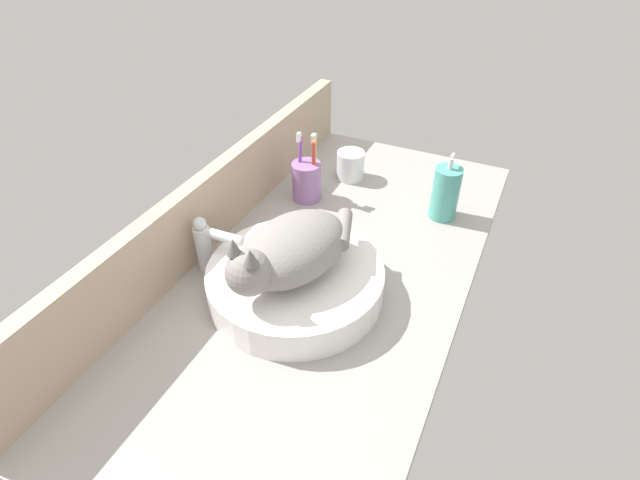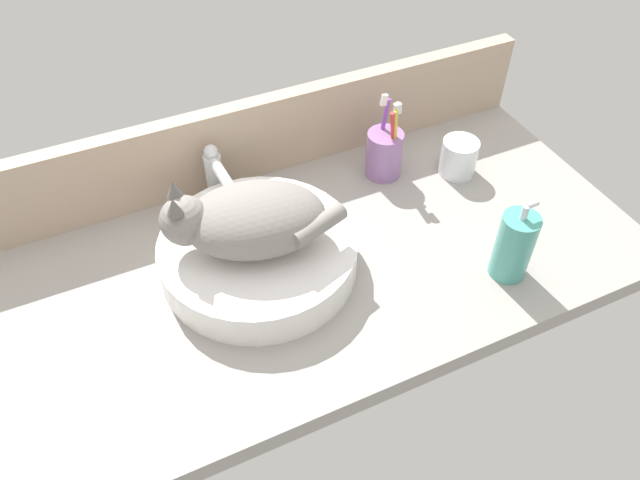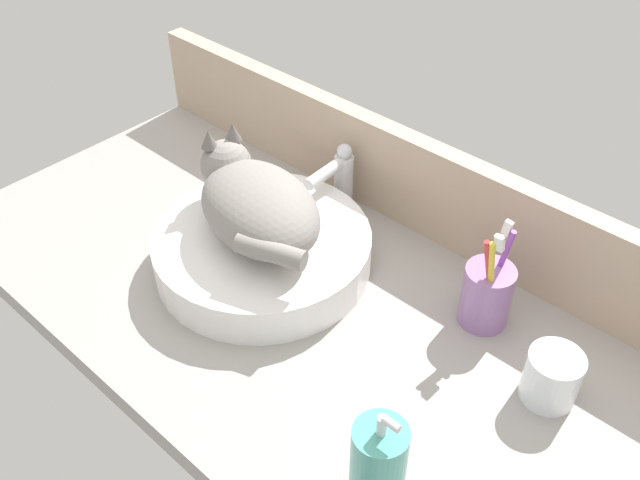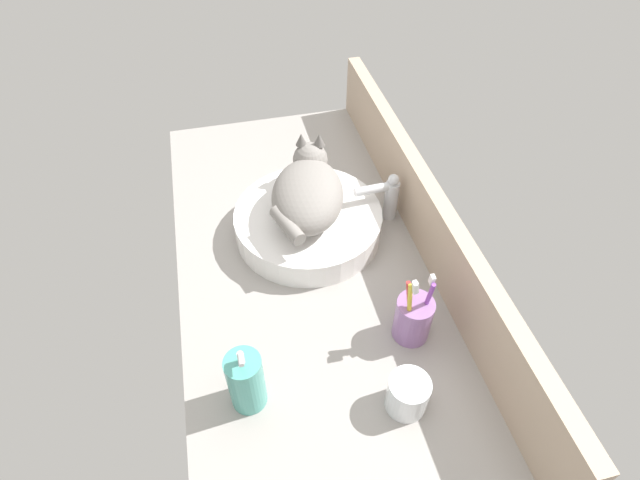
{
  "view_description": "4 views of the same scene",
  "coord_description": "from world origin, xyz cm",
  "views": [
    {
      "loc": [
        -76.96,
        -34.78,
        73.39
      ],
      "look_at": [
        -0.03,
        1.23,
        7.8
      ],
      "focal_mm": 28.0,
      "sensor_mm": 36.0,
      "label": 1
    },
    {
      "loc": [
        -32.75,
        -73.74,
        87.62
      ],
      "look_at": [
        -0.29,
        -4.21,
        9.02
      ],
      "focal_mm": 35.0,
      "sensor_mm": 36.0,
      "label": 2
    },
    {
      "loc": [
        58.25,
        -57.93,
        81.92
      ],
      "look_at": [
        1.11,
        4.63,
        10.45
      ],
      "focal_mm": 40.0,
      "sensor_mm": 36.0,
      "label": 3
    },
    {
      "loc": [
        77.45,
        -15.57,
        90.36
      ],
      "look_at": [
        3.83,
        2.04,
        11.02
      ],
      "focal_mm": 28.0,
      "sensor_mm": 36.0,
      "label": 4
    }
  ],
  "objects": [
    {
      "name": "backsplash_panel",
      "position": [
        0.0,
        28.92,
        8.87
      ],
      "size": [
        127.25,
        3.6,
        17.74
      ],
      "primitive_type": "cube",
      "color": "tan",
      "rests_on": "ground_plane"
    },
    {
      "name": "water_glass",
      "position": [
        39.46,
        10.19,
        3.44
      ],
      "size": [
        7.86,
        7.86,
        8.02
      ],
      "color": "white",
      "rests_on": "ground_plane"
    },
    {
      "name": "cat",
      "position": [
        -11.14,
        2.57,
        12.58
      ],
      "size": [
        30.73,
        23.17,
        14.0
      ],
      "color": "gray",
      "rests_on": "sink_basin"
    },
    {
      "name": "faucet",
      "position": [
        -10.74,
        22.98,
        7.3
      ],
      "size": [
        3.6,
        11.84,
        13.6
      ],
      "color": "silver",
      "rests_on": "ground_plane"
    },
    {
      "name": "ground_plane",
      "position": [
        0.0,
        0.0,
        -2.0
      ],
      "size": [
        127.25,
        61.44,
        4.0
      ],
      "primitive_type": "cube",
      "color": "#9E9993"
    },
    {
      "name": "soap_dispenser",
      "position": [
        31.52,
        -18.44,
        6.95
      ],
      "size": [
        6.8,
        6.8,
        17.03
      ],
      "color": "teal",
      "rests_on": "ground_plane"
    },
    {
      "name": "toothbrush_cup",
      "position": [
        24.65,
        16.67,
        5.55
      ],
      "size": [
        7.72,
        7.72,
        18.72
      ],
      "color": "#996BA8",
      "rests_on": "ground_plane"
    },
    {
      "name": "sink_basin",
      "position": [
        -9.8,
        2.27,
        3.41
      ],
      "size": [
        36.47,
        36.47,
        6.83
      ],
      "primitive_type": "cylinder",
      "color": "white",
      "rests_on": "ground_plane"
    }
  ]
}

